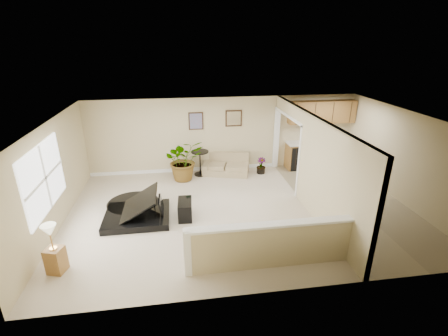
{
  "coord_description": "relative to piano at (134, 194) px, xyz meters",
  "views": [
    {
      "loc": [
        -1.56,
        -7.43,
        4.26
      ],
      "look_at": [
        -0.4,
        0.4,
        1.09
      ],
      "focal_mm": 26.0,
      "sensor_mm": 36.0,
      "label": 1
    }
  ],
  "objects": [
    {
      "name": "floor",
      "position": [
        2.72,
        -0.12,
        -0.63
      ],
      "size": [
        9.0,
        9.0,
        0.0
      ],
      "primitive_type": "plane",
      "color": "#C1AF96",
      "rests_on": "ground"
    },
    {
      "name": "back_wall",
      "position": [
        2.72,
        2.88,
        0.62
      ],
      "size": [
        9.0,
        0.04,
        2.5
      ],
      "primitive_type": "cube",
      "color": "#C5B486",
      "rests_on": "floor"
    },
    {
      "name": "front_wall",
      "position": [
        2.72,
        -3.12,
        0.62
      ],
      "size": [
        9.0,
        0.04,
        2.5
      ],
      "primitive_type": "cube",
      "color": "#C5B486",
      "rests_on": "floor"
    },
    {
      "name": "left_wall",
      "position": [
        -1.78,
        -0.12,
        0.62
      ],
      "size": [
        0.04,
        6.0,
        2.5
      ],
      "primitive_type": "cube",
      "color": "#C5B486",
      "rests_on": "floor"
    },
    {
      "name": "right_wall",
      "position": [
        7.22,
        -0.12,
        0.62
      ],
      "size": [
        0.04,
        6.0,
        2.5
      ],
      "primitive_type": "cube",
      "color": "#C5B486",
      "rests_on": "floor"
    },
    {
      "name": "ceiling",
      "position": [
        2.72,
        -0.12,
        1.87
      ],
      "size": [
        9.0,
        6.0,
        0.04
      ],
      "primitive_type": "cube",
      "color": "silver",
      "rests_on": "back_wall"
    },
    {
      "name": "kitchen_vinyl",
      "position": [
        5.87,
        -0.12,
        -0.63
      ],
      "size": [
        2.7,
        6.0,
        0.01
      ],
      "primitive_type": "cube",
      "color": "#9A8B68",
      "rests_on": "floor"
    },
    {
      "name": "interior_partition",
      "position": [
        4.52,
        0.13,
        0.59
      ],
      "size": [
        0.18,
        5.99,
        2.5
      ],
      "color": "#C5B486",
      "rests_on": "floor"
    },
    {
      "name": "pony_half_wall",
      "position": [
        2.8,
        -2.42,
        -0.11
      ],
      "size": [
        3.42,
        0.22,
        1.0
      ],
      "color": "#C5B486",
      "rests_on": "floor"
    },
    {
      "name": "left_window",
      "position": [
        -1.76,
        -0.62,
        0.82
      ],
      "size": [
        0.05,
        2.15,
        1.45
      ],
      "primitive_type": "cube",
      "color": "white",
      "rests_on": "left_wall"
    },
    {
      "name": "wall_art_left",
      "position": [
        1.77,
        2.85,
        1.12
      ],
      "size": [
        0.48,
        0.04,
        0.58
      ],
      "color": "#342113",
      "rests_on": "back_wall"
    },
    {
      "name": "wall_mirror",
      "position": [
        3.02,
        2.85,
        1.17
      ],
      "size": [
        0.55,
        0.04,
        0.55
      ],
      "color": "#342113",
      "rests_on": "back_wall"
    },
    {
      "name": "kitchen_cabinets",
      "position": [
        5.92,
        2.61,
        0.24
      ],
      "size": [
        2.36,
        0.65,
        2.33
      ],
      "color": "olive",
      "rests_on": "floor"
    },
    {
      "name": "piano",
      "position": [
        0.0,
        0.0,
        0.0
      ],
      "size": [
        1.92,
        1.98,
        1.52
      ],
      "rotation": [
        0.0,
        0.0,
        0.0
      ],
      "color": "black",
      "rests_on": "floor"
    },
    {
      "name": "piano_bench",
      "position": [
        1.24,
        -0.24,
        -0.41
      ],
      "size": [
        0.38,
        0.69,
        0.45
      ],
      "primitive_type": "cube",
      "rotation": [
        0.0,
        0.0,
        -0.05
      ],
      "color": "black",
      "rests_on": "floor"
    },
    {
      "name": "loveseat",
      "position": [
        2.71,
        2.54,
        -0.31
      ],
      "size": [
        1.73,
        1.24,
        0.86
      ],
      "rotation": [
        0.0,
        0.0,
        -0.28
      ],
      "color": "tan",
      "rests_on": "floor"
    },
    {
      "name": "accent_table",
      "position": [
        1.85,
        2.48,
        -0.1
      ],
      "size": [
        0.57,
        0.57,
        0.83
      ],
      "color": "black",
      "rests_on": "floor"
    },
    {
      "name": "palm_plant",
      "position": [
        1.31,
        2.19,
        0.03
      ],
      "size": [
        1.43,
        1.31,
        1.34
      ],
      "color": "black",
      "rests_on": "floor"
    },
    {
      "name": "small_plant",
      "position": [
        3.89,
        2.32,
        -0.4
      ],
      "size": [
        0.31,
        0.31,
        0.54
      ],
      "color": "black",
      "rests_on": "floor"
    },
    {
      "name": "lamp_stand",
      "position": [
        -1.31,
        -1.96,
        -0.19
      ],
      "size": [
        0.38,
        0.38,
        1.05
      ],
      "color": "olive",
      "rests_on": "floor"
    }
  ]
}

